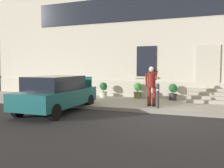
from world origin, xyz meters
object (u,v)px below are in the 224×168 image
at_px(planter_cream, 104,89).
at_px(planter_olive, 138,90).
at_px(person_on_phone, 152,84).
at_px(bollard_near_person, 158,95).
at_px(planter_charcoal, 173,91).
at_px(hatchback_car_teal, 57,93).

distance_m(planter_cream, planter_olive, 1.95).
height_order(person_on_phone, planter_olive, person_on_phone).
relative_size(bollard_near_person, planter_charcoal, 1.22).
bearing_deg(bollard_near_person, hatchback_car_teal, -159.16).
bearing_deg(bollard_near_person, person_on_phone, 129.61).
xyz_separation_m(planter_cream, planter_charcoal, (3.84, 0.19, 0.00)).
bearing_deg(planter_charcoal, planter_cream, -177.16).
xyz_separation_m(planter_olive, planter_charcoal, (1.92, -0.15, 0.00)).
relative_size(hatchback_car_teal, person_on_phone, 2.33).
height_order(hatchback_car_teal, planter_cream, hatchback_car_teal).
height_order(planter_cream, planter_olive, same).
xyz_separation_m(hatchback_car_teal, person_on_phone, (3.58, 1.89, 0.36)).
bearing_deg(planter_cream, person_on_phone, -34.20).
relative_size(planter_cream, planter_charcoal, 1.00).
relative_size(hatchback_car_teal, planter_olive, 4.73).
relative_size(bollard_near_person, planter_cream, 1.22).
height_order(hatchback_car_teal, planter_olive, hatchback_car_teal).
distance_m(bollard_near_person, planter_charcoal, 2.75).
height_order(hatchback_car_teal, bollard_near_person, hatchback_car_teal).
distance_m(bollard_near_person, planter_olive, 3.26).
height_order(person_on_phone, planter_charcoal, person_on_phone).
bearing_deg(planter_olive, planter_cream, -169.93).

